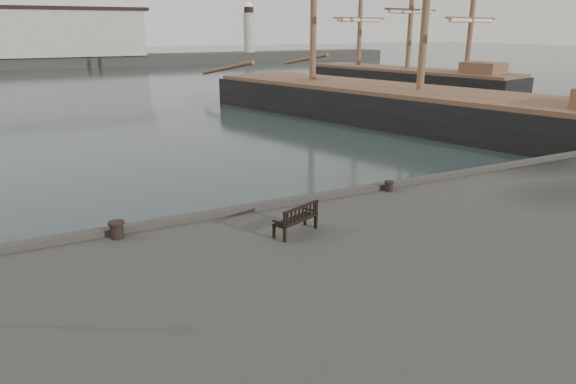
# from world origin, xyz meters

# --- Properties ---
(ground) EXTENTS (400.00, 400.00, 0.00)m
(ground) POSITION_xyz_m (0.00, 0.00, 0.00)
(ground) COLOR black
(ground) RESTS_ON ground
(breakwater) EXTENTS (140.00, 9.50, 12.20)m
(breakwater) POSITION_xyz_m (-4.56, 92.00, 4.30)
(breakwater) COLOR #383530
(breakwater) RESTS_ON ground
(bench) EXTENTS (1.49, 0.96, 0.81)m
(bench) POSITION_xyz_m (-0.95, -2.40, 1.82)
(bench) COLOR black
(bench) RESTS_ON quay
(bollard_left) EXTENTS (0.57, 0.57, 0.46)m
(bollard_left) POSITION_xyz_m (-5.36, -0.51, 1.79)
(bollard_left) COLOR black
(bollard_left) RESTS_ON quay
(bollard_right) EXTENTS (0.39, 0.39, 0.36)m
(bollard_right) POSITION_xyz_m (3.70, -0.50, 1.74)
(bollard_right) COLOR black
(bollard_right) RESTS_ON quay
(tall_ship_main) EXTENTS (18.26, 39.81, 29.37)m
(tall_ship_main) POSITION_xyz_m (18.88, 15.52, 0.75)
(tall_ship_main) COLOR black
(tall_ship_main) RESTS_ON ground
(tall_ship_far) EXTENTS (11.80, 27.04, 22.67)m
(tall_ship_far) POSITION_xyz_m (32.39, 33.17, 0.76)
(tall_ship_far) COLOR black
(tall_ship_far) RESTS_ON ground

